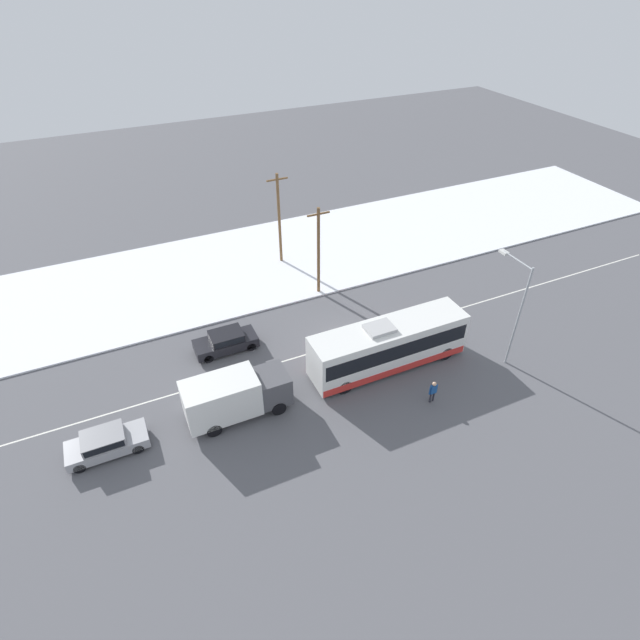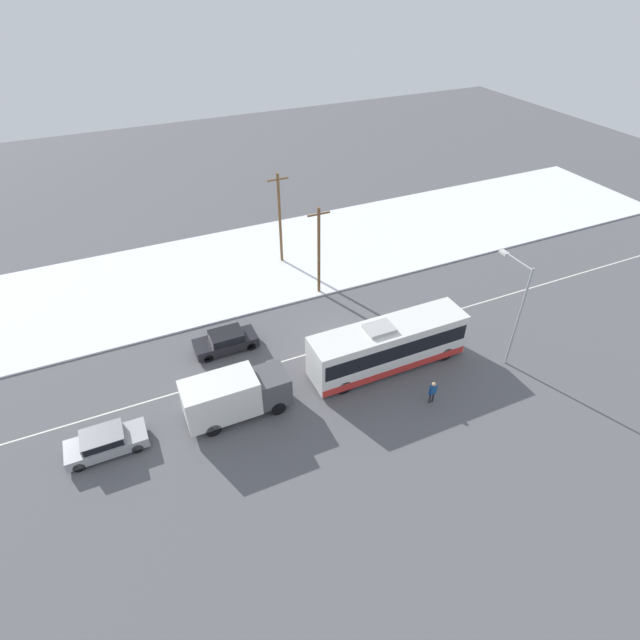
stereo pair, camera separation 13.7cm
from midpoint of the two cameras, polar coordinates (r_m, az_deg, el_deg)
name	(u,v)px [view 2 (the right image)]	position (r m, az deg, el deg)	size (l,w,h in m)	color
ground_plane	(346,343)	(35.54, 3.12, -2.60)	(120.00, 120.00, 0.00)	#56565B
snow_lot	(281,258)	(45.38, -4.41, 7.12)	(80.00, 14.02, 0.12)	white
lane_marking_center	(346,343)	(35.54, 3.12, -2.59)	(60.00, 0.12, 0.00)	silver
city_bus	(388,345)	(32.90, 7.91, -2.90)	(10.68, 2.57, 3.50)	white
box_truck	(234,395)	(29.88, -9.68, -8.43)	(6.21, 2.30, 2.91)	silver
sedan_car	(226,340)	(35.05, -10.58, -2.29)	(4.30, 1.80, 1.43)	black
parked_car_near_truck	(105,441)	(30.64, -23.23, -12.62)	(4.33, 1.80, 1.38)	#9E9EA3
pedestrian_at_stop	(433,390)	(31.36, 12.90, -7.83)	(0.58, 0.26, 1.62)	#23232D
streetlamp	(516,301)	(33.67, 21.59, 2.01)	(0.36, 2.83, 7.45)	#9EA3A8
utility_pole_roadside	(319,250)	(38.61, -0.03, 7.98)	(1.80, 0.24, 7.37)	brown
utility_pole_snowlot	(280,218)	(42.96, -4.52, 11.57)	(1.80, 0.24, 8.07)	brown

